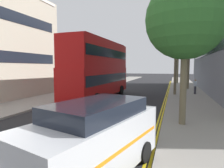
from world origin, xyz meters
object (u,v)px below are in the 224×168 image
Objects in this scene: taxi_minivan at (92,140)px; pedestrian_far at (195,86)px; double_decker_bus_away at (99,68)px; keep_left_bollard at (47,126)px.

taxi_minivan is 3.17× the size of pedestrian_far.
double_decker_bus_away is 6.71× the size of pedestrian_far.
taxi_minivan is (2.92, -1.88, 0.46)m from keep_left_bollard.
double_decker_bus_away is at bearing 111.18° from taxi_minivan.
taxi_minivan reaches higher than pedestrian_far.
double_decker_bus_away reaches higher than pedestrian_far.
double_decker_bus_away is 13.62m from taxi_minivan.
double_decker_bus_away reaches higher than taxi_minivan.
taxi_minivan is at bearing -32.76° from keep_left_bollard.
keep_left_bollard is at bearing -114.26° from pedestrian_far.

